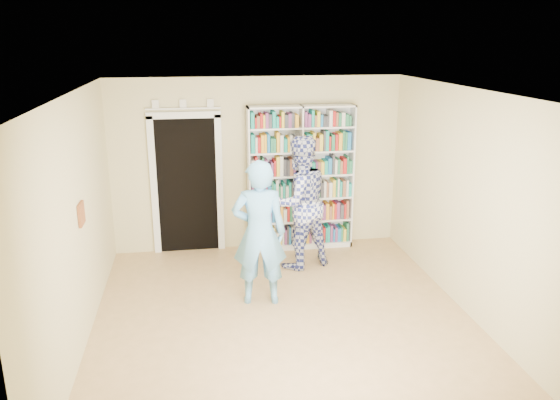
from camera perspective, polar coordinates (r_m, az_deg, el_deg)
name	(u,v)px	position (r m, az deg, el deg)	size (l,w,h in m)	color
floor	(284,321)	(6.70, 0.44, -12.48)	(5.00, 5.00, 0.00)	#A68150
ceiling	(285,92)	(5.87, 0.50, 11.18)	(5.00, 5.00, 0.00)	white
wall_back	(258,165)	(8.54, -2.36, 3.73)	(4.50, 4.50, 0.00)	beige
wall_left	(76,224)	(6.20, -20.50, -2.39)	(5.00, 5.00, 0.00)	beige
wall_right	(470,204)	(6.88, 19.27, -0.42)	(5.00, 5.00, 0.00)	beige
bookshelf	(301,178)	(8.54, 2.16, 2.34)	(1.65, 0.31, 2.27)	white
doorway	(187,178)	(8.50, -9.72, 2.26)	(1.10, 0.08, 2.43)	black
wall_art	(81,214)	(6.37, -20.05, -1.37)	(0.03, 0.25, 0.25)	brown
man_blue	(259,233)	(6.78, -2.18, -3.47)	(0.68, 0.45, 1.86)	#63A9DC
man_plaid	(299,203)	(7.85, 2.01, -0.28)	(0.95, 0.74, 1.95)	navy
paper_sheet	(309,212)	(7.66, 3.01, -1.24)	(0.19, 0.01, 0.27)	white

